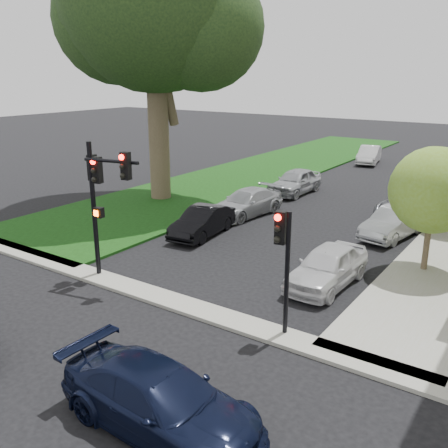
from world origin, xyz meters
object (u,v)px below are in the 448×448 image
Objects in this scene: car_cross_far at (160,400)px; car_parked_6 at (247,203)px; traffic_signal_secondary at (284,250)px; car_parked_1 at (393,223)px; car_parked_5 at (202,222)px; car_parked_7 at (295,181)px; car_parked_0 at (327,266)px; small_tree_a at (433,190)px; traffic_signal_main at (100,187)px; car_parked_2 at (412,204)px; car_parked_9 at (369,155)px.

car_parked_6 is (-7.30, 15.22, -0.02)m from car_cross_far.
traffic_signal_secondary is 0.90× the size of car_parked_1.
car_parked_6 reaches higher than car_parked_5.
car_parked_7 is at bearing 21.15° from car_cross_far.
car_parked_0 is (-0.09, 9.08, 0.01)m from car_cross_far.
small_tree_a is 12.09m from traffic_signal_main.
car_parked_7 is at bearing 155.22° from car_parked_1.
car_parked_0 is 14.13m from car_parked_7.
car_parked_0 is at bearing -83.08° from car_parked_1.
traffic_signal_main is 1.11× the size of car_parked_7.
small_tree_a is 0.98× the size of car_cross_far.
traffic_signal_main reaches higher than car_parked_2.
traffic_signal_main is 1.34× the size of traffic_signal_secondary.
car_parked_2 is at bearing -11.63° from car_parked_7.
car_parked_1 is at bearing 26.20° from car_parked_5.
car_parked_2 reaches higher than car_parked_7.
car_cross_far reaches higher than car_parked_5.
car_parked_0 is 0.90× the size of car_parked_6.
traffic_signal_secondary is 11.03m from car_parked_1.
car_parked_0 is at bearing -33.10° from car_parked_6.
car_parked_0 reaches higher than car_parked_6.
car_parked_9 is at bearing 90.11° from traffic_signal_main.
car_parked_6 is at bearing -149.12° from car_parked_2.
traffic_signal_main is 1.23× the size of car_parked_5.
car_parked_0 is (-0.31, 4.05, -1.90)m from traffic_signal_secondary.
traffic_signal_secondary is at bearing -0.32° from traffic_signal_main.
car_parked_2 is at bearing 90.57° from car_parked_0.
traffic_signal_main is at bearing 179.68° from traffic_signal_secondary.
car_parked_9 is (-7.08, 25.27, -0.01)m from car_parked_0.
car_parked_7 is at bearing 138.45° from small_tree_a.
car_parked_7 is (-7.31, 12.09, 0.05)m from car_parked_0.
car_cross_far is at bearing -92.52° from traffic_signal_secondary.
car_parked_6 is 1.09× the size of car_parked_9.
car_cross_far is 15.89m from car_parked_1.
car_parked_5 is 0.90× the size of car_parked_7.
car_parked_0 reaches higher than car_cross_far.
small_tree_a is 1.01× the size of car_parked_6.
car_parked_6 is (-7.22, 6.14, -0.04)m from car_parked_0.
traffic_signal_main is 1.06× the size of car_parked_6.
car_parked_5 is (-7.18, 11.13, -0.04)m from car_cross_far.
car_parked_2 is 11.11m from car_parked_5.
car_parked_2 is 1.20× the size of car_parked_6.
car_parked_5 is at bearing 140.50° from traffic_signal_secondary.
car_parked_9 is at bearing 83.59° from car_parked_5.
car_parked_9 is (-7.43, 18.47, 0.03)m from car_parked_1.
car_parked_7 is (-7.57, 1.72, -0.02)m from car_parked_2.
car_parked_5 is 4.09m from car_parked_6.
car_parked_1 is (0.35, 6.81, -0.04)m from car_parked_0.
traffic_signal_secondary is 12.82m from car_parked_6.
car_cross_far is (-0.22, -5.03, -1.91)m from traffic_signal_secondary.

